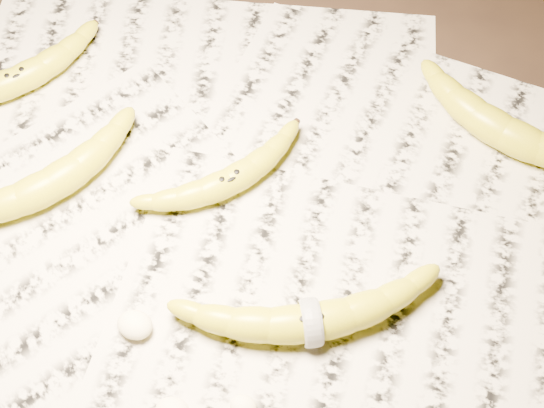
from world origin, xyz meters
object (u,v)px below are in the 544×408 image
at_px(banana_taped, 311,321).
at_px(banana_upper_a, 506,131).
at_px(banana_left_a, 16,78).
at_px(banana_left_b, 49,183).
at_px(banana_center, 229,180).

height_order(banana_taped, banana_upper_a, banana_upper_a).
xyz_separation_m(banana_left_a, banana_left_b, (0.11, -0.11, 0.00)).
relative_size(banana_left_a, banana_left_b, 0.97).
relative_size(banana_left_b, banana_upper_a, 0.96).
distance_m(banana_left_a, banana_upper_a, 0.56).
xyz_separation_m(banana_taped, banana_upper_a, (0.12, 0.29, 0.00)).
bearing_deg(banana_left_a, banana_left_b, -99.48).
relative_size(banana_center, banana_upper_a, 0.83).
distance_m(banana_taped, banana_upper_a, 0.31).
distance_m(banana_left_b, banana_upper_a, 0.49).
xyz_separation_m(banana_center, banana_upper_a, (0.25, 0.17, 0.00)).
relative_size(banana_left_a, banana_upper_a, 0.94).
distance_m(banana_left_a, banana_left_b, 0.16).
bearing_deg(banana_taped, banana_upper_a, 37.01).
relative_size(banana_left_b, banana_taped, 0.87).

